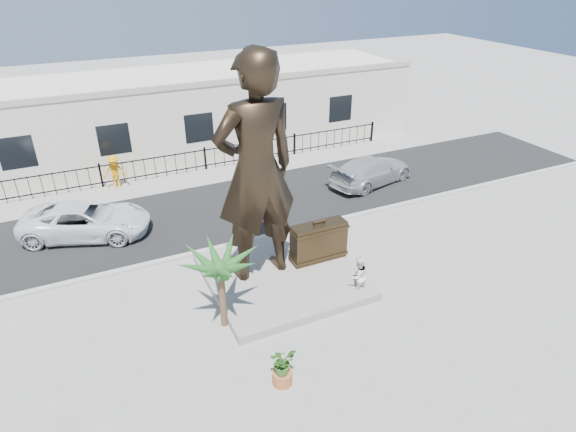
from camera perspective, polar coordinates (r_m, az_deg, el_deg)
name	(u,v)px	position (r m, az deg, el deg)	size (l,w,h in m)	color
ground	(312,299)	(16.99, 2.91, -9.77)	(100.00, 100.00, 0.00)	#9E9991
street	(235,204)	(23.24, -6.30, 1.37)	(40.00, 7.00, 0.01)	black
curb	(263,237)	(20.33, -3.00, -2.53)	(40.00, 0.25, 0.12)	#A5A399
far_sidewalk	(210,174)	(26.72, -9.19, 4.89)	(40.00, 2.50, 0.02)	#9E9991
plinth	(281,276)	(17.80, -0.78, -7.13)	(5.20, 5.20, 0.30)	gray
fence	(205,159)	(27.21, -9.78, 6.63)	(22.00, 0.10, 1.20)	black
building	(183,112)	(30.58, -12.31, 11.99)	(28.00, 7.00, 4.40)	silver
statue	(256,171)	(15.92, -3.83, 5.36)	(2.90, 1.90, 7.95)	black
suitcase	(319,242)	(18.14, 3.66, -3.04)	(2.12, 0.67, 1.49)	#362716
tourist	(358,276)	(16.97, 8.31, -7.03)	(0.72, 0.56, 1.48)	white
car_white	(86,220)	(21.92, -22.82, -0.45)	(2.40, 5.21, 1.45)	white
car_silver	(371,170)	(25.45, 9.86, 5.35)	(1.98, 4.88, 1.42)	#A4A5A9
worker	(115,172)	(25.96, -19.84, 4.94)	(1.14, 0.65, 1.76)	orange
palm_tree	(225,324)	(16.08, -7.53, -12.60)	(1.80, 1.80, 3.20)	#1E501D
planter	(282,377)	(14.07, -0.67, -18.58)	(0.56, 0.56, 0.40)	#A55A2B
shrub	(282,362)	(13.64, -0.69, -16.89)	(0.70, 0.60, 0.77)	#356621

